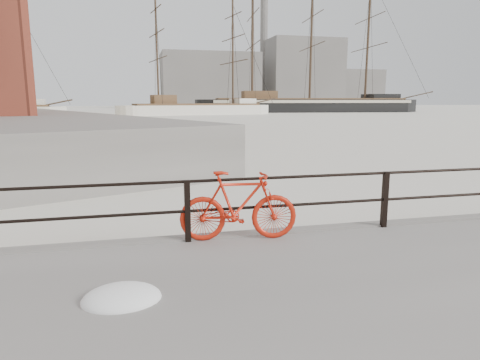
{
  "coord_description": "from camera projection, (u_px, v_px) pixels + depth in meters",
  "views": [
    {
      "loc": [
        -4.21,
        -6.74,
        2.58
      ],
      "look_at": [
        -2.25,
        1.5,
        1.0
      ],
      "focal_mm": 32.0,
      "sensor_mm": 36.0,
      "label": 1
    }
  ],
  "objects": [
    {
      "name": "ground",
      "position": [
        377.0,
        243.0,
        7.88
      ],
      "size": [
        400.0,
        400.0,
        0.0
      ],
      "primitive_type": "plane",
      "color": "white",
      "rests_on": "ground"
    },
    {
      "name": "guardrail",
      "position": [
        385.0,
        200.0,
        7.58
      ],
      "size": [
        28.0,
        0.1,
        1.0
      ],
      "primitive_type": null,
      "color": "black",
      "rests_on": "promenade"
    },
    {
      "name": "bicycle",
      "position": [
        239.0,
        206.0,
        6.86
      ],
      "size": [
        1.9,
        0.51,
        1.14
      ],
      "primitive_type": "imported",
      "rotation": [
        0.0,
        0.0,
        -0.12
      ],
      "color": "red",
      "rests_on": "promenade"
    },
    {
      "name": "barque_black",
      "position": [
        309.0,
        112.0,
        94.14
      ],
      "size": [
        57.62,
        23.73,
        32.02
      ],
      "primitive_type": null,
      "rotation": [
        0.0,
        0.0,
        -0.1
      ],
      "color": "black",
      "rests_on": "ground"
    },
    {
      "name": "schooner_mid",
      "position": [
        197.0,
        115.0,
        77.74
      ],
      "size": [
        32.77,
        18.4,
        22.06
      ],
      "primitive_type": null,
      "rotation": [
        0.0,
        0.0,
        0.18
      ],
      "color": "white",
      "rests_on": "ground"
    },
    {
      "name": "industrial_west",
      "position": [
        210.0,
        81.0,
        144.65
      ],
      "size": [
        32.0,
        18.0,
        18.0
      ],
      "primitive_type": "cube",
      "color": "gray",
      "rests_on": "ground"
    },
    {
      "name": "industrial_mid",
      "position": [
        301.0,
        74.0,
        156.83
      ],
      "size": [
        26.0,
        20.0,
        24.0
      ],
      "primitive_type": "cube",
      "color": "gray",
      "rests_on": "ground"
    },
    {
      "name": "industrial_east",
      "position": [
        351.0,
        89.0,
        167.75
      ],
      "size": [
        20.0,
        16.0,
        14.0
      ],
      "primitive_type": "cube",
      "color": "gray",
      "rests_on": "ground"
    },
    {
      "name": "smokestack",
      "position": [
        264.0,
        46.0,
        156.82
      ],
      "size": [
        2.8,
        2.8,
        44.0
      ],
      "primitive_type": "cylinder",
      "color": "gray",
      "rests_on": "ground"
    }
  ]
}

